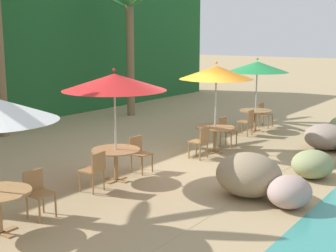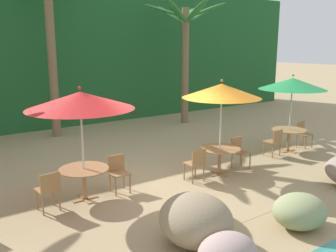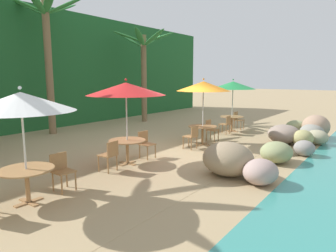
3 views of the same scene
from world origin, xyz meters
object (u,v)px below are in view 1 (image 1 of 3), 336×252
palm_tree_third (130,25)px  umbrella_green (257,67)px  dining_table_green (256,114)px  chair_orange_inland (201,140)px  umbrella_orange (216,73)px  dining_table_orange (215,131)px  chair_white_seaward (37,190)px  chair_green_seaward (264,113)px  dining_table_red (116,155)px  chair_red_inland (95,169)px  umbrella_red (114,82)px  chair_red_seaward (139,151)px  chair_orange_seaward (226,129)px  chair_green_inland (247,121)px

palm_tree_third → umbrella_green: bearing=-91.0°
dining_table_green → chair_orange_inland: bearing=-174.7°
umbrella_orange → dining_table_orange: umbrella_orange is taller
chair_white_seaward → chair_green_seaward: bearing=1.0°
dining_table_red → chair_red_inland: (-0.84, -0.16, -0.10)m
umbrella_red → chair_green_seaward: size_ratio=2.94×
chair_red_seaward → palm_tree_third: palm_tree_third is taller
chair_white_seaward → dining_table_red: (2.45, 0.29, 0.10)m
umbrella_red → chair_orange_inland: bearing=-11.7°
chair_orange_inland → palm_tree_third: palm_tree_third is taller
umbrella_orange → chair_orange_inland: 1.95m
chair_orange_inland → dining_table_red: bearing=168.3°
chair_red_seaward → chair_green_seaward: same height
chair_red_seaward → dining_table_orange: size_ratio=0.79×
chair_orange_seaward → chair_green_seaward: bearing=5.1°
umbrella_red → chair_green_inland: 6.39m
dining_table_red → dining_table_orange: (3.61, -0.51, 0.00)m
chair_orange_inland → chair_green_seaward: bearing=5.3°
chair_white_seaward → chair_orange_seaward: size_ratio=1.00×
dining_table_green → chair_green_seaward: 0.86m
dining_table_orange → chair_orange_inland: bearing=-175.9°
chair_green_inland → palm_tree_third: palm_tree_third is taller
chair_red_inland → chair_green_seaward: same height
umbrella_red → chair_green_seaward: bearing=-0.7°
umbrella_orange → umbrella_green: (3.38, 0.33, -0.04)m
chair_red_seaward → chair_green_inland: 5.29m
chair_red_inland → chair_green_inland: size_ratio=1.00×
umbrella_green → palm_tree_third: 5.83m
chair_green_seaward → chair_red_seaward: bearing=179.0°
chair_red_inland → umbrella_green: size_ratio=0.35×
chair_orange_seaward → palm_tree_third: bearing=65.9°
chair_red_seaward → chair_orange_inland: same height
chair_red_inland → chair_green_inland: bearing=-1.1°
dining_table_red → chair_green_inland: bearing=-2.7°
chair_orange_seaward → chair_green_seaward: 3.39m
chair_orange_seaward → chair_green_inland: 1.68m
chair_red_seaward → umbrella_red: bearing=-178.7°
umbrella_green → dining_table_green: size_ratio=2.29×
chair_red_seaward → palm_tree_third: (6.23, 5.45, 3.17)m
palm_tree_third → dining_table_green: bearing=-91.0°
umbrella_red → umbrella_orange: umbrella_orange is taller
palm_tree_third → chair_white_seaward: bearing=-148.9°
chair_red_inland → chair_orange_seaward: same height
chair_orange_seaward → chair_green_seaward: (3.38, 0.30, 0.00)m
umbrella_green → chair_white_seaward: bearing=-179.3°
chair_orange_seaward → chair_orange_inland: 1.71m
chair_red_inland → umbrella_orange: umbrella_orange is taller
chair_white_seaward → umbrella_orange: size_ratio=0.34×
dining_table_red → chair_red_seaward: 0.86m
chair_green_seaward → chair_green_inland: 1.71m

